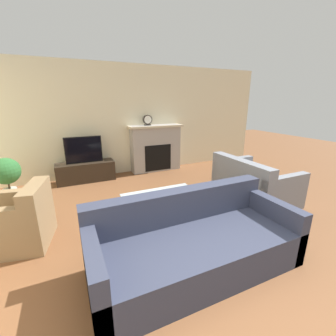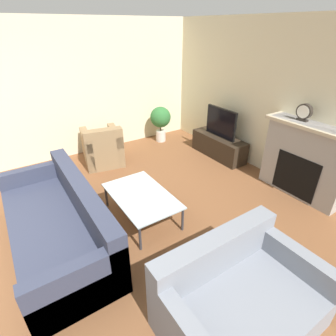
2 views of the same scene
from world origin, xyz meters
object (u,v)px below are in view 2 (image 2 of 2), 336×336
couch_loveseat (238,301)px  armchair_by_window (103,149)px  tv (221,123)px  couch_sectional (60,226)px  potted_plant (161,119)px  mantel_clock (304,112)px  coffee_table (141,197)px

couch_loveseat → armchair_by_window: (-3.91, 0.19, 0.01)m
tv → couch_loveseat: (2.81, -2.39, -0.47)m
couch_sectional → couch_loveseat: size_ratio=1.61×
potted_plant → mantel_clock: size_ratio=3.18×
couch_sectional → armchair_by_window: (-1.92, 1.32, 0.01)m
tv → mantel_clock: bearing=4.4°
potted_plant → mantel_clock: mantel_clock is taller
couch_sectional → couch_loveseat: (1.99, 1.12, 0.00)m
tv → potted_plant: size_ratio=0.95×
couch_loveseat → tv: bearing=49.6°
couch_loveseat → armchair_by_window: bearing=87.2°
couch_loveseat → couch_sectional: bearing=119.4°
tv → potted_plant: (-1.41, -0.59, -0.21)m
couch_sectional → tv: bearing=103.2°
armchair_by_window → coffee_table: (2.03, -0.19, 0.07)m
mantel_clock → armchair_by_window: bearing=-139.3°
couch_loveseat → coffee_table: bearing=89.9°
couch_sectional → coffee_table: bearing=84.5°
couch_sectional → armchair_by_window: size_ratio=2.28×
couch_sectional → potted_plant: potted_plant is taller
couch_sectional → armchair_by_window: same height
coffee_table → mantel_clock: 2.79m
couch_sectional → potted_plant: (-2.24, 2.92, 0.27)m
potted_plant → couch_loveseat: bearing=-23.1°
tv → mantel_clock: 1.72m
tv → mantel_clock: mantel_clock is taller
coffee_table → potted_plant: (-2.34, 1.80, 0.19)m
mantel_clock → tv: bearing=-175.6°
couch_loveseat → coffee_table: 1.88m
armchair_by_window → potted_plant: potted_plant is taller
coffee_table → potted_plant: 2.96m
couch_loveseat → armchair_by_window: 3.91m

